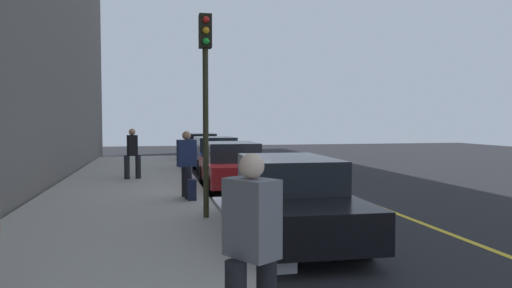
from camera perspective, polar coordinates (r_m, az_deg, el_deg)
The scene contains 13 objects.
ground_plane at distance 14.58m, azimuth -2.57°, elevation -5.89°, with size 56.00×56.00×0.00m, color black.
sidewalk at distance 14.40m, azimuth -15.70°, elevation -5.80°, with size 28.00×4.60×0.15m, color #A39E93.
lane_stripe_centre at distance 15.44m, azimuth 9.27°, elevation -5.42°, with size 28.00×0.14×0.01m, color gold.
snow_bank_curb at distance 9.58m, azimuth -1.67°, elevation -9.82°, with size 5.69×0.56×0.22m, color white.
parked_car_maroon at distance 26.57m, azimuth -6.73°, elevation -0.33°, with size 4.83×2.03×1.51m.
parked_car_navy at distance 20.41m, azimuth -5.00°, elevation -1.27°, with size 4.33×2.02×1.51m.
parked_car_red at distance 15.14m, azimuth -2.98°, elevation -2.68°, with size 4.20×1.92×1.51m.
parked_car_black at distance 8.91m, azimuth 4.20°, elevation -6.53°, with size 4.82×2.01×1.51m.
pedestrian_black_coat at distance 17.14m, azimuth -14.92°, elevation -0.96°, with size 0.54×0.58×1.79m.
pedestrian_grey_coat at distance 4.28m, azimuth -0.53°, elevation -12.22°, with size 0.56×0.52×1.77m.
pedestrian_navy_coat at distance 12.60m, azimuth -8.50°, elevation -2.23°, with size 0.59×0.53×1.79m.
traffic_light_pole at distance 9.93m, azimuth -6.21°, elevation 7.71°, with size 0.35×0.26×4.29m.
rolling_suitcase at distance 12.30m, azimuth -7.88°, elevation -5.55°, with size 0.34×0.22×0.90m.
Camera 1 is at (14.21, -2.40, 2.20)m, focal length 32.63 mm.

